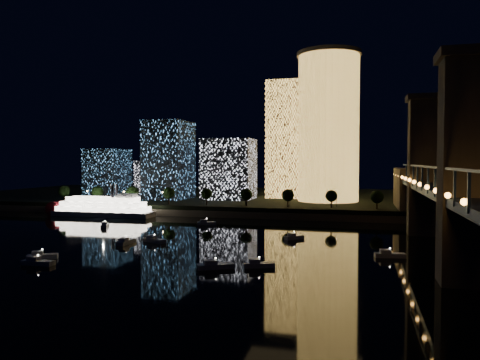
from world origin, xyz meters
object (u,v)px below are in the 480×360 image
object	(u,v)px
tower_cylindrical	(328,127)
tower_rectangular	(286,140)
riverboat	(99,208)
truss_bridge	(447,200)

from	to	relation	value
tower_cylindrical	tower_rectangular	xyz separation A→B (m)	(-25.68, 19.59, -5.74)
tower_rectangular	riverboat	distance (m)	114.04
tower_cylindrical	truss_bridge	world-z (taller)	tower_cylindrical
tower_cylindrical	tower_rectangular	world-z (taller)	tower_cylindrical
riverboat	tower_cylindrical	bearing A→B (deg)	27.65
tower_rectangular	truss_bridge	bearing A→B (deg)	-65.38
tower_cylindrical	riverboat	size ratio (longest dim) A/B	1.48
tower_rectangular	riverboat	xyz separation A→B (m)	(-79.04, -74.46, -34.83)
truss_bridge	riverboat	bearing A→B (deg)	155.03
tower_cylindrical	truss_bridge	bearing A→B (deg)	-72.19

